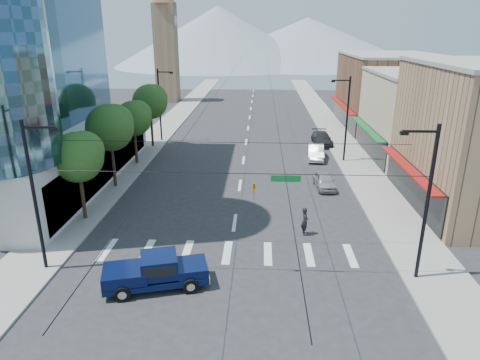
% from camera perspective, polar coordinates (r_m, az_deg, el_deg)
% --- Properties ---
extents(ground, '(160.00, 160.00, 0.00)m').
position_cam_1_polar(ground, '(26.41, -1.53, -11.25)').
color(ground, '#28282B').
rests_on(ground, ground).
extents(sidewalk_left, '(4.00, 120.00, 0.15)m').
position_cam_1_polar(sidewalk_left, '(65.52, -9.49, 7.38)').
color(sidewalk_left, gray).
rests_on(sidewalk_left, ground).
extents(sidewalk_right, '(4.00, 120.00, 0.15)m').
position_cam_1_polar(sidewalk_right, '(64.86, 11.88, 7.11)').
color(sidewalk_right, gray).
rests_on(sidewalk_right, ground).
extents(shop_mid, '(12.00, 14.00, 9.00)m').
position_cam_1_polar(shop_mid, '(50.86, 23.95, 7.63)').
color(shop_mid, tan).
rests_on(shop_mid, ground).
extents(shop_far, '(12.00, 18.00, 10.00)m').
position_cam_1_polar(shop_far, '(65.77, 19.21, 10.99)').
color(shop_far, brown).
rests_on(shop_far, ground).
extents(clock_tower, '(4.80, 4.80, 20.40)m').
position_cam_1_polar(clock_tower, '(86.64, -9.84, 17.31)').
color(clock_tower, '#8C6B4C').
rests_on(clock_tower, ground).
extents(mountain_left, '(80.00, 80.00, 22.00)m').
position_cam_1_polar(mountain_left, '(173.47, -2.90, 18.61)').
color(mountain_left, gray).
rests_on(mountain_left, ground).
extents(mountain_right, '(90.00, 90.00, 18.00)m').
position_cam_1_polar(mountain_right, '(183.59, 8.93, 17.83)').
color(mountain_right, gray).
rests_on(mountain_right, ground).
extents(tree_near, '(3.65, 3.64, 6.71)m').
position_cam_1_polar(tree_near, '(32.61, -20.59, 3.10)').
color(tree_near, black).
rests_on(tree_near, ground).
extents(tree_midnear, '(4.09, 4.09, 7.52)m').
position_cam_1_polar(tree_midnear, '(38.79, -16.76, 6.90)').
color(tree_midnear, black).
rests_on(tree_midnear, ground).
extents(tree_midfar, '(3.65, 3.64, 6.71)m').
position_cam_1_polar(tree_midfar, '(45.43, -13.85, 8.13)').
color(tree_midfar, black).
rests_on(tree_midfar, ground).
extents(tree_far, '(4.09, 4.09, 7.52)m').
position_cam_1_polar(tree_far, '(51.97, -11.76, 10.33)').
color(tree_far, black).
rests_on(tree_far, ground).
extents(signal_rig, '(21.80, 0.20, 9.00)m').
position_cam_1_polar(signal_rig, '(23.43, -1.35, -2.71)').
color(signal_rig, black).
rests_on(signal_rig, ground).
extents(lamp_pole_nw, '(2.00, 0.25, 9.00)m').
position_cam_1_polar(lamp_pole_nw, '(54.76, -10.56, 10.16)').
color(lamp_pole_nw, black).
rests_on(lamp_pole_nw, ground).
extents(lamp_pole_ne, '(2.00, 0.25, 9.00)m').
position_cam_1_polar(lamp_pole_ne, '(46.30, 13.94, 8.26)').
color(lamp_pole_ne, black).
rests_on(lamp_pole_ne, ground).
extents(pickup_truck, '(6.03, 3.41, 1.93)m').
position_cam_1_polar(pickup_truck, '(24.32, -11.22, -11.81)').
color(pickup_truck, '#08133D').
rests_on(pickup_truck, ground).
extents(pedestrian, '(0.55, 0.77, 2.00)m').
position_cam_1_polar(pedestrian, '(29.91, 8.63, -5.44)').
color(pedestrian, black).
rests_on(pedestrian, ground).
extents(parked_car_near, '(1.89, 4.12, 1.37)m').
position_cam_1_polar(parked_car_near, '(39.02, 11.19, -0.07)').
color(parked_car_near, '#ACABB0').
rests_on(parked_car_near, ground).
extents(parked_car_mid, '(2.07, 4.83, 1.55)m').
position_cam_1_polar(parked_car_mid, '(47.63, 10.09, 3.68)').
color(parked_car_mid, white).
rests_on(parked_car_mid, ground).
extents(parked_car_far, '(2.35, 5.29, 1.51)m').
position_cam_1_polar(parked_car_far, '(53.97, 10.87, 5.46)').
color(parked_car_far, '#2A2A2C').
rests_on(parked_car_far, ground).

